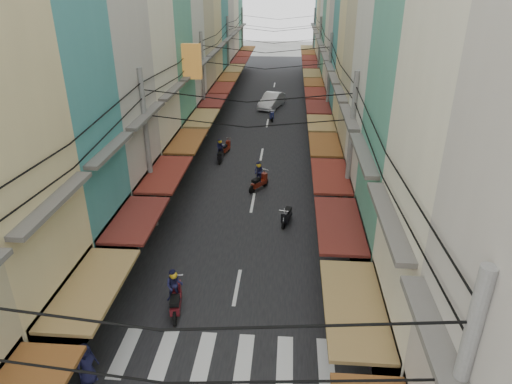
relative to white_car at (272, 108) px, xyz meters
The scene contains 15 objects.
ground 27.39m from the white_car, 90.29° to the right, with size 160.00×160.00×0.00m, color #62625D.
road 7.39m from the white_car, 91.06° to the right, with size 10.00×80.00×0.02m, color black.
sidewalk_left 9.94m from the white_car, 131.91° to the right, with size 3.00×80.00×0.06m, color gray.
sidewalk_right 9.76m from the white_car, 49.28° to the right, with size 3.00×80.00×0.06m, color gray.
crosswalk 33.39m from the white_car, 90.23° to the right, with size 7.55×2.40×0.01m.
building_row_left 16.67m from the white_car, 126.64° to the right, with size 7.80×67.67×23.70m.
building_row_right 16.40m from the white_car, 54.60° to the right, with size 7.80×68.98×22.59m.
utility_poles 14.03m from the white_car, 90.63° to the right, with size 10.20×66.13×8.20m.
white_car is the anchor object (origin of this frame).
bicycle 28.37m from the white_car, 77.31° to the right, with size 0.58×1.54×1.06m, color black.
moving_scooters 20.54m from the white_car, 93.49° to the right, with size 5.23×28.59×1.96m.
parked_scooters 31.35m from the white_car, 84.47° to the right, with size 13.45×13.84×1.01m.
pedestrians 25.84m from the white_car, 99.76° to the right, with size 12.43×23.29×2.26m.
market_umbrella 34.29m from the white_car, 78.81° to the right, with size 2.08×2.08×2.19m.
traffic_sign 26.87m from the white_car, 80.02° to the right, with size 0.10×0.58×2.63m.
Camera 1 is at (2.00, -17.63, 11.92)m, focal length 32.00 mm.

